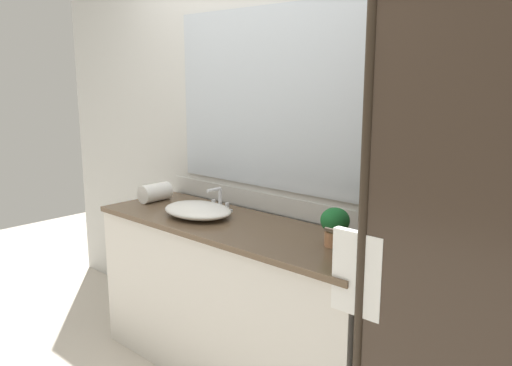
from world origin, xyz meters
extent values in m
cube|color=silver|center=(0.00, 0.34, 1.30)|extent=(4.40, 0.05, 2.60)
cube|color=silver|center=(0.00, 0.32, 0.96)|extent=(1.80, 0.01, 0.11)
cube|color=silver|center=(0.00, 0.31, 1.57)|extent=(1.53, 0.01, 1.03)
cube|color=silver|center=(0.00, 0.01, 0.43)|extent=(1.80, 0.56, 0.87)
cube|color=brown|center=(0.00, 0.00, 0.89)|extent=(1.80, 0.58, 0.03)
cylinder|color=#2D2319|center=(0.95, -0.27, 1.00)|extent=(0.04, 0.04, 2.00)
cube|color=#382B21|center=(1.45, -0.27, 1.00)|extent=(0.96, 0.01, 1.96)
cube|color=#382B21|center=(0.95, 0.02, 1.00)|extent=(0.01, 0.57, 1.96)
cylinder|color=#2D2319|center=(0.93, -0.26, 1.08)|extent=(0.32, 0.02, 0.02)
cube|color=white|center=(0.93, -0.26, 0.93)|extent=(0.22, 0.04, 0.34)
ellipsoid|color=white|center=(-0.27, -0.04, 0.94)|extent=(0.44, 0.33, 0.08)
cube|color=silver|center=(-0.27, 0.14, 0.91)|extent=(0.17, 0.04, 0.02)
cylinder|color=silver|center=(-0.27, 0.14, 0.98)|extent=(0.02, 0.02, 0.12)
cylinder|color=silver|center=(-0.27, 0.09, 1.04)|extent=(0.02, 0.10, 0.02)
cylinder|color=silver|center=(-0.33, 0.14, 0.94)|extent=(0.02, 0.02, 0.04)
cylinder|color=silver|center=(-0.21, 0.14, 0.94)|extent=(0.02, 0.02, 0.04)
cylinder|color=#B77A51|center=(0.61, 0.05, 0.94)|extent=(0.10, 0.10, 0.07)
ellipsoid|color=#195C29|center=(0.61, 0.05, 1.03)|extent=(0.14, 0.14, 0.12)
cylinder|color=silver|center=(0.82, -0.14, 0.94)|extent=(0.03, 0.03, 0.08)
cylinder|color=#9E895B|center=(0.82, -0.14, 0.99)|extent=(0.02, 0.02, 0.01)
cylinder|color=white|center=(0.73, -0.06, 0.93)|extent=(0.03, 0.03, 0.07)
cylinder|color=#9E895B|center=(0.73, -0.06, 0.97)|extent=(0.02, 0.02, 0.01)
cylinder|color=white|center=(-0.76, 0.03, 0.96)|extent=(0.12, 0.21, 0.12)
camera|label=1|loc=(1.92, -1.94, 1.69)|focal=36.30mm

